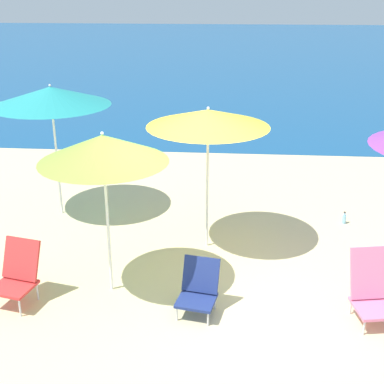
% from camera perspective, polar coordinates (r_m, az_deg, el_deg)
% --- Properties ---
extents(ground_plane, '(60.00, 60.00, 0.00)m').
position_cam_1_polar(ground_plane, '(7.35, 2.40, -9.76)').
color(ground_plane, beige).
extents(sea_water, '(60.00, 40.00, 0.01)m').
position_cam_1_polar(sea_water, '(32.37, 4.35, 14.83)').
color(sea_water, navy).
rests_on(sea_water, ground).
extents(beach_umbrella_yellow, '(1.77, 1.77, 2.18)m').
position_cam_1_polar(beach_umbrella_yellow, '(7.62, 1.73, 7.86)').
color(beach_umbrella_yellow, white).
rests_on(beach_umbrella_yellow, ground).
extents(beach_umbrella_lime, '(1.59, 1.59, 2.16)m').
position_cam_1_polar(beach_umbrella_lime, '(6.51, -9.47, 4.58)').
color(beach_umbrella_lime, white).
rests_on(beach_umbrella_lime, ground).
extents(beach_umbrella_teal, '(1.95, 1.95, 2.27)m').
position_cam_1_polar(beach_umbrella_teal, '(9.13, -14.82, 9.85)').
color(beach_umbrella_teal, white).
rests_on(beach_umbrella_teal, ground).
extents(beach_chair_red, '(0.60, 0.66, 0.80)m').
position_cam_1_polar(beach_chair_red, '(7.14, -18.12, -8.16)').
color(beach_chair_red, silver).
rests_on(beach_chair_red, ground).
extents(beach_chair_pink, '(0.57, 0.68, 0.85)m').
position_cam_1_polar(beach_chair_pink, '(6.85, 18.61, -9.74)').
color(beach_chair_pink, silver).
rests_on(beach_chair_pink, ground).
extents(beach_chair_navy, '(0.54, 0.60, 0.65)m').
position_cam_1_polar(beach_chair_navy, '(6.66, 0.71, -10.18)').
color(beach_chair_navy, silver).
rests_on(beach_chair_navy, ground).
extents(water_bottle, '(0.07, 0.07, 0.21)m').
position_cam_1_polar(water_bottle, '(9.38, 15.92, -2.78)').
color(water_bottle, '#8CCCEA').
rests_on(water_bottle, ground).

